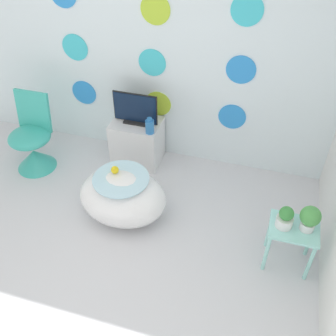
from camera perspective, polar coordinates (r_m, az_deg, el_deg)
name	(u,v)px	position (r m, az deg, el deg)	size (l,w,h in m)	color
ground_plane	(71,314)	(3.32, -13.94, -19.91)	(12.00, 12.00, 0.00)	silver
wall_back_dotted	(154,42)	(3.96, -2.05, 17.84)	(4.68, 0.05, 2.60)	white
bathtub	(123,197)	(3.68, -6.57, -4.19)	(0.82, 0.62, 0.50)	white
rubber_duck	(115,170)	(3.53, -7.75, -0.24)	(0.07, 0.08, 0.08)	yellow
chair	(33,146)	(4.46, -19.00, 2.98)	(0.44, 0.44, 0.84)	#38B2A3
tv_cabinet	(137,141)	(4.33, -4.49, 3.86)	(0.52, 0.39, 0.50)	silver
tv	(135,110)	(4.10, -4.78, 8.41)	(0.47, 0.12, 0.34)	black
vase	(150,126)	(3.98, -2.67, 6.07)	(0.09, 0.09, 0.17)	#2D72B7
side_table	(292,235)	(3.38, 17.58, -9.24)	(0.39, 0.31, 0.44)	#99E0D8
potted_plant_left	(285,218)	(3.23, 16.66, -6.95)	(0.14, 0.14, 0.20)	white
potted_plant_right	(310,218)	(3.24, 19.90, -6.84)	(0.16, 0.16, 0.23)	white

